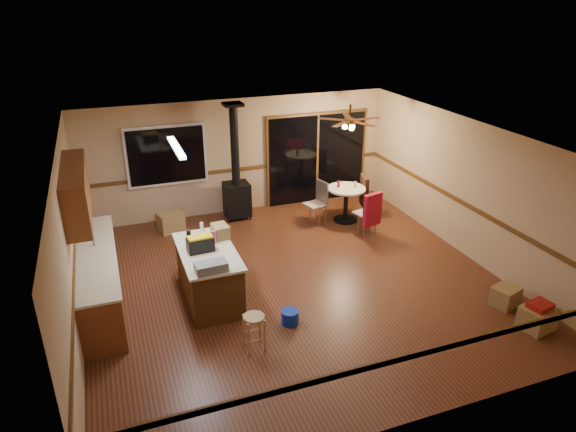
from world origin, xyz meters
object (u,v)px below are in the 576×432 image
kitchen_island (209,274)px  chair_near (371,209)px  dining_table (346,199)px  chair_left (319,197)px  blue_bucket (290,317)px  chair_right (365,191)px  box_under_window (171,222)px  box_corner_b (505,296)px  bar_stool (254,332)px  toolbox_grey (211,267)px  wood_stove (236,188)px  box_corner_a (537,318)px  toolbox_black (200,244)px

kitchen_island → chair_near: size_ratio=2.40×
dining_table → chair_near: (0.15, -0.88, 0.07)m
dining_table → chair_left: 0.61m
blue_bucket → chair_right: (3.04, 3.30, 0.48)m
chair_right → box_under_window: bearing=170.4°
box_corner_b → bar_stool: bearing=175.1°
bar_stool → chair_near: chair_near is taller
chair_right → box_under_window: chair_right is taller
toolbox_grey → chair_right: size_ratio=0.67×
wood_stove → bar_stool: 4.70m
blue_bucket → box_under_window: (-1.21, 4.02, 0.09)m
bar_stool → chair_right: 5.26m
wood_stove → chair_right: (2.74, -0.88, -0.13)m
wood_stove → chair_near: size_ratio=3.60×
toolbox_grey → box_under_window: bearing=92.1°
chair_near → box_corner_a: (0.81, -3.75, -0.41)m
wood_stove → chair_near: 3.01m
blue_bucket → box_under_window: size_ratio=0.53×
wood_stove → blue_bucket: bearing=-94.1°
wood_stove → bar_stool: size_ratio=4.56×
bar_stool → blue_bucket: (0.69, 0.39, -0.16)m
chair_left → chair_near: size_ratio=0.74×
wood_stove → toolbox_grey: (-1.38, -3.74, 0.24)m
chair_near → toolbox_black: bearing=-162.6°
toolbox_black → chair_near: 3.97m
box_corner_b → blue_bucket: bearing=167.9°
kitchen_island → toolbox_grey: (-0.08, -0.69, 0.52)m
chair_near → bar_stool: bearing=-141.0°
blue_bucket → chair_right: chair_right is taller
chair_near → box_under_window: chair_near is taller
wood_stove → bar_stool: (-0.99, -4.58, -0.45)m
toolbox_black → chair_left: bearing=35.9°
blue_bucket → box_corner_b: box_corner_b is taller
kitchen_island → dining_table: size_ratio=2.01×
toolbox_grey → blue_bucket: size_ratio=1.75×
wood_stove → toolbox_grey: size_ratio=5.35×
blue_bucket → dining_table: 4.10m
kitchen_island → chair_right: chair_right is taller
wood_stove → dining_table: size_ratio=3.01×
blue_bucket → box_under_window: 4.20m
kitchen_island → toolbox_grey: 0.86m
bar_stool → chair_near: bearing=39.0°
blue_bucket → chair_left: bearing=60.0°
blue_bucket → box_under_window: box_under_window is taller
chair_near → box_corner_b: (0.81, -3.07, -0.43)m
kitchen_island → box_under_window: size_ratio=3.33×
box_corner_a → kitchen_island: bearing=150.3°
dining_table → box_corner_b: size_ratio=2.05×
chair_left → box_corner_a: size_ratio=1.07×
toolbox_black → blue_bucket: toolbox_black is taller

